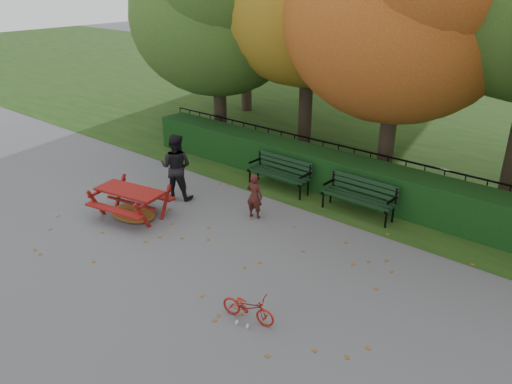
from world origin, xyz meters
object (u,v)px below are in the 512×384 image
Objects in this scene: tree_a at (219,3)px; bench_left at (281,171)px; adult at (176,167)px; bicycle at (248,307)px; picnic_table at (130,196)px; child at (254,196)px; bench_right at (360,194)px.

bench_left is (3.89, -1.88, -4.00)m from tree_a.
adult reaches higher than bicycle.
child is (2.29, 1.87, 0.01)m from picnic_table.
picnic_table is 1.68× the size of child.
child is at bearing -72.19° from bench_left.
bicycle is at bearing -24.98° from picnic_table.
tree_a reaches higher than bicycle.
bench_right is at bearing 30.58° from picnic_table.
tree_a is at bearing 35.15° from bicycle.
adult reaches higher than bench_right.
adult is (-2.26, -0.42, 0.31)m from child.
bench_left is at bearing -25.76° from tree_a.
bench_right is 0.96× the size of picnic_table.
tree_a is at bearing -86.54° from adult.
bicycle is (4.69, -1.17, -0.29)m from picnic_table.
bench_left is at bearing 21.13° from bicycle.
bench_right is 4.65m from adult.
adult is at bearing 77.88° from picnic_table.
adult is (-4.09, -2.20, 0.34)m from bench_right.
picnic_table is 1.49m from adult.
adult is (0.03, 1.45, 0.31)m from picnic_table.
bicycle is at bearing 125.73° from adult.
bench_right is 1.61× the size of child.
tree_a is 10.49m from bicycle.
tree_a is 4.00× the size of picnic_table.
adult reaches higher than bench_left.
child is (-1.83, -1.78, 0.04)m from bench_right.
picnic_table is (-4.12, -3.65, 0.03)m from bench_right.
tree_a reaches higher than bench_left.
child is at bearing -39.34° from tree_a.
bench_left is at bearing -83.96° from child.
picnic_table is (2.17, -5.52, -3.97)m from tree_a.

